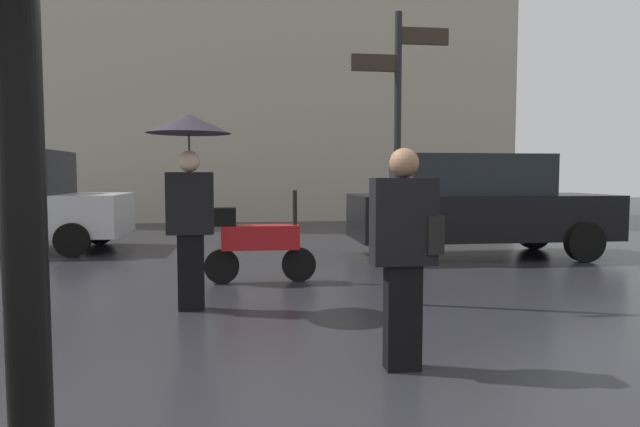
% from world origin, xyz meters
% --- Properties ---
extents(pedestrian_with_umbrella, '(0.88, 0.88, 2.07)m').
position_xyz_m(pedestrian_with_umbrella, '(-0.61, 3.64, 1.53)').
color(pedestrian_with_umbrella, black).
rests_on(pedestrian_with_umbrella, ground).
extents(pedestrian_with_bag, '(0.50, 0.24, 1.64)m').
position_xyz_m(pedestrian_with_bag, '(1.13, 1.57, 0.93)').
color(pedestrian_with_bag, black).
rests_on(pedestrian_with_bag, ground).
extents(parked_scooter, '(1.49, 0.32, 1.23)m').
position_xyz_m(parked_scooter, '(0.12, 5.06, 0.56)').
color(parked_scooter, black).
rests_on(parked_scooter, ground).
extents(parked_car_left, '(4.49, 1.83, 1.79)m').
position_xyz_m(parked_car_left, '(4.00, 6.94, 0.92)').
color(parked_car_left, black).
rests_on(parked_car_left, ground).
extents(parked_car_right, '(4.05, 2.07, 1.89)m').
position_xyz_m(parked_car_right, '(-4.40, 8.72, 0.95)').
color(parked_car_right, silver).
rests_on(parked_car_right, ground).
extents(street_signpost, '(1.08, 0.08, 3.20)m').
position_xyz_m(street_signpost, '(1.63, 3.60, 1.93)').
color(street_signpost, black).
rests_on(street_signpost, ground).
extents(building_block, '(17.22, 3.03, 13.45)m').
position_xyz_m(building_block, '(0.00, 16.18, 6.73)').
color(building_block, '#B2A893').
rests_on(building_block, ground).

